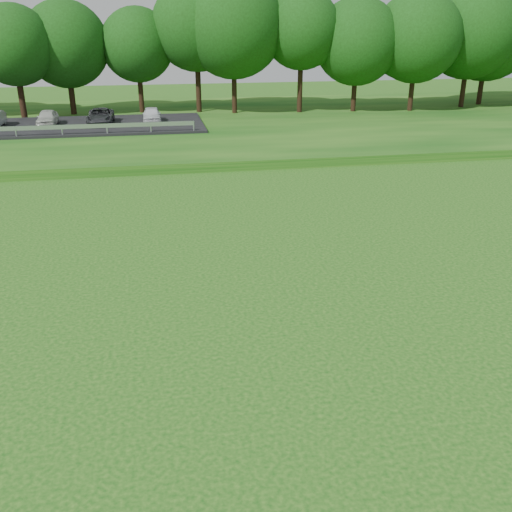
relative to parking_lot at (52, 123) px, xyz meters
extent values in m
cube|color=#0D460F|center=(23.70, 1.20, -0.72)|extent=(130.00, 30.00, 0.60)
cube|color=gray|center=(23.70, -12.80, -1.00)|extent=(130.00, 1.60, 0.04)
cube|color=black|center=(-0.30, 0.20, -0.33)|extent=(24.00, 9.00, 0.18)
imported|color=silver|center=(-0.30, 0.20, 0.36)|extent=(1.42, 3.52, 1.20)
imported|color=#35363A|center=(3.70, 0.20, 0.36)|extent=(1.99, 4.32, 1.20)
imported|color=white|center=(7.70, 0.20, 0.36)|extent=(1.42, 3.52, 1.20)
camera|label=1|loc=(7.46, -46.99, 7.42)|focal=40.00mm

